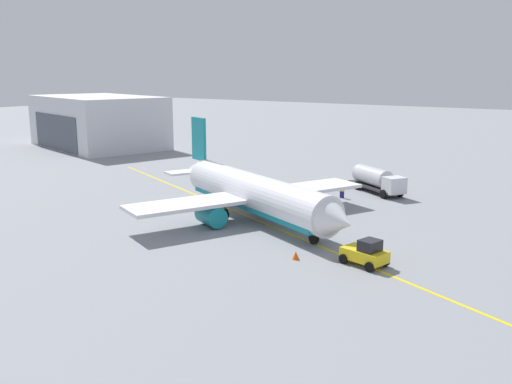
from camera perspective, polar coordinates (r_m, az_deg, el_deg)
ground_plane at (r=59.09m, az=0.00°, el=-2.85°), size 400.00×400.00×0.00m
airplane at (r=58.83m, az=-0.24°, el=-0.18°), size 29.85×26.72×9.81m
fuel_tanker at (r=73.57m, az=12.16°, el=1.24°), size 9.37×7.06×3.15m
pushback_tug at (r=46.15m, az=11.04°, el=-6.10°), size 3.95×2.99×2.20m
refueling_worker at (r=69.98m, az=8.71°, el=0.07°), size 0.61×0.51×1.71m
safety_cone_nose at (r=47.01m, az=4.05°, el=-6.42°), size 0.61×0.61×0.68m
distant_hangar at (r=120.62m, az=-15.73°, el=6.87°), size 32.57×24.40×10.34m
taxi_line_marking at (r=59.09m, az=0.00°, el=-2.84°), size 72.35×30.34×0.01m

